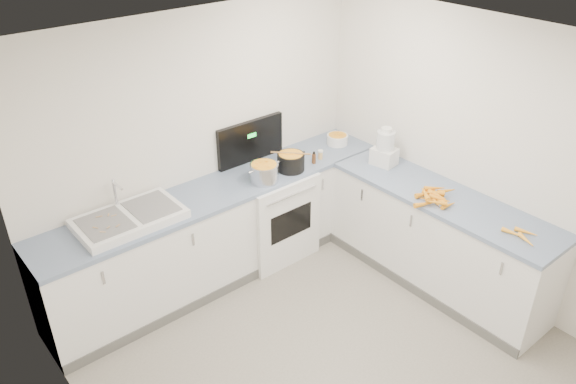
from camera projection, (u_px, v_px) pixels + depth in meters
floor at (348, 371)px, 4.46m from camera, size 3.50×4.00×0.00m
ceiling at (371, 63)px, 3.22m from camera, size 3.50×4.00×0.00m
wall_back at (201, 146)px, 5.17m from camera, size 3.50×0.00×2.50m
wall_left at (119, 368)px, 2.87m from camera, size 0.00×4.00×2.50m
wall_right at (499, 167)px, 4.81m from camera, size 0.00×4.00×2.50m
counter_back at (224, 231)px, 5.36m from camera, size 3.50×0.62×0.94m
counter_right at (437, 239)px, 5.24m from camera, size 0.62×2.20×0.94m
stove at (270, 211)px, 5.66m from camera, size 0.76×0.65×1.36m
sink at (129, 218)px, 4.61m from camera, size 0.86×0.52×0.31m
steel_pot at (264, 174)px, 5.20m from camera, size 0.27×0.27×0.20m
black_pot at (291, 163)px, 5.40m from camera, size 0.29×0.29×0.19m
wooden_spoon at (291, 153)px, 5.35m from camera, size 0.28×0.29×0.02m
mixing_bowl at (337, 139)px, 5.93m from camera, size 0.23×0.23×0.10m
extract_bottle at (314, 159)px, 5.53m from camera, size 0.04×0.04×0.10m
spice_jar at (320, 155)px, 5.62m from camera, size 0.05×0.05×0.08m
food_processor at (385, 149)px, 5.46m from camera, size 0.22×0.26×0.39m
carrot_pile at (434, 196)px, 4.92m from camera, size 0.47×0.38×0.09m
peeled_carrots at (522, 235)px, 4.43m from camera, size 0.20×0.30×0.04m
peelings at (106, 223)px, 4.48m from camera, size 0.23×0.26×0.01m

